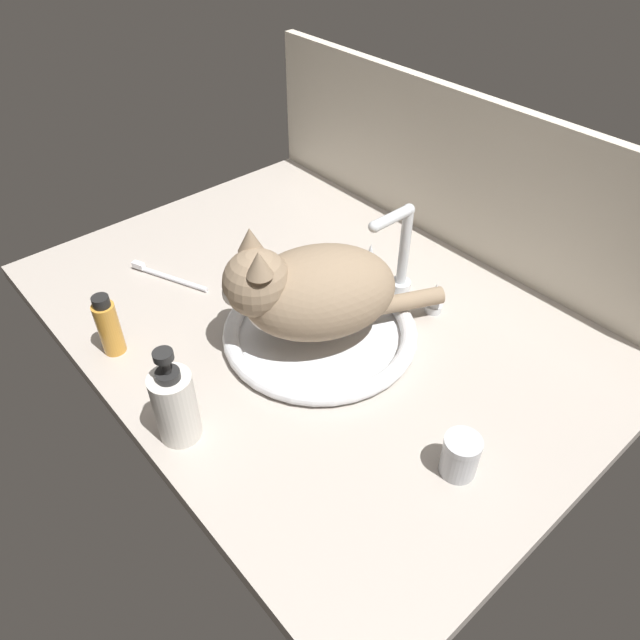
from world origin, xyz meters
The scene contains 9 objects.
countertop centered at (0.00, 0.00, 1.50)cm, with size 107.39×76.47×3.00cm, color #ADA399.
backsplash_wall centered at (0.00, 39.44, 17.54)cm, with size 107.39×2.40×35.08cm, color beige.
sink_basin centered at (5.85, -2.55, 4.30)cm, with size 34.49×34.49×2.91cm.
faucet centered at (5.85, 17.41, 10.56)cm, with size 20.16×11.68×19.07cm.
cat centered at (4.94, -4.51, 13.95)cm, with size 27.74×37.45×19.62cm.
soap_pump_bottle centered at (8.33, -32.47, 9.46)cm, with size 6.31×6.31×16.94cm.
amber_bottle centered at (-15.08, -31.68, 8.52)cm, with size 3.82×3.82×11.75cm.
metal_jar centered at (39.91, -6.32, 6.37)cm, with size 5.36×5.36×6.72cm.
toothbrush centered at (-27.27, -14.30, 3.62)cm, with size 17.03×7.90×1.70cm.
Camera 1 is at (64.47, -53.59, 74.25)cm, focal length 33.07 mm.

